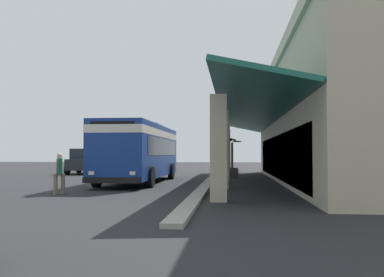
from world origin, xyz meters
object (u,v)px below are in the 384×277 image
Objects in this scene: pedestrian at (59,171)px; potted_palm at (232,167)px; parked_suv_charcoal at (86,161)px; transit_bus at (141,149)px.

pedestrian is 0.61× the size of potted_palm.
potted_palm is at bearing 151.58° from pedestrian.
pedestrian is at bearing -28.42° from potted_palm.
parked_suv_charcoal is 1.88× the size of potted_palm.
potted_palm is (-5.08, 5.03, -1.16)m from transit_bus.
parked_suv_charcoal is 3.09× the size of pedestrian.
parked_suv_charcoal is at bearing -163.89° from pedestrian.
potted_palm is at bearing 135.25° from transit_bus.
transit_bus is at bearing 167.32° from pedestrian.
parked_suv_charcoal is 17.59m from pedestrian.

